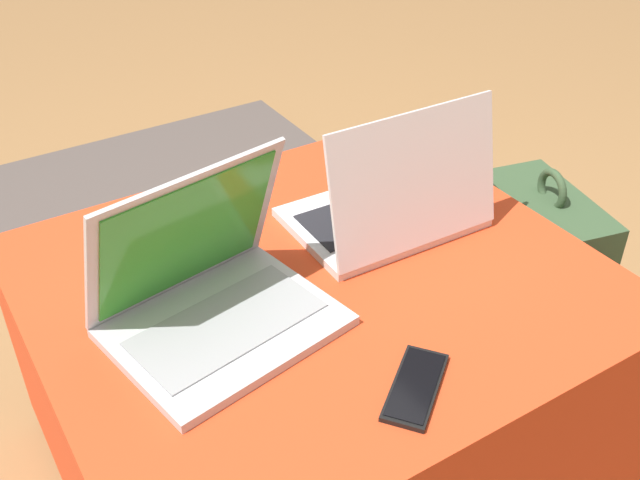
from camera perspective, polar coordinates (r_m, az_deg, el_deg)
ground_plane at (r=1.60m, az=-0.28°, el=-16.43°), size 14.00×14.00×0.00m
ottoman at (r=1.42m, az=-0.31°, el=-10.32°), size 0.92×0.82×0.48m
laptop_near at (r=1.15m, az=-8.27°, el=-4.14°), size 0.37×0.31×0.26m
laptop_far at (r=1.35m, az=5.50°, el=2.69°), size 0.34×0.25×0.25m
cell_phone at (r=1.07m, az=7.28°, el=-11.01°), size 0.16×0.14×0.01m
backpack at (r=1.71m, az=16.08°, el=-3.62°), size 0.25×0.32×0.52m
fireplace_hearth at (r=2.52m, az=-15.91°, el=4.32°), size 1.40×0.50×0.04m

